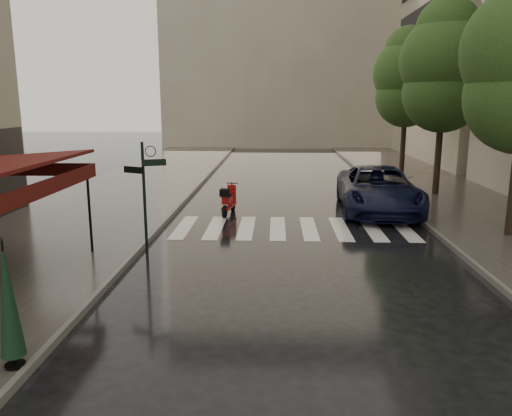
{
  "coord_description": "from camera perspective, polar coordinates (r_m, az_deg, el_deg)",
  "views": [
    {
      "loc": [
        2.37,
        -10.2,
        4.14
      ],
      "look_at": [
        1.86,
        2.65,
        1.4
      ],
      "focal_mm": 35.0,
      "sensor_mm": 36.0,
      "label": 1
    }
  ],
  "objects": [
    {
      "name": "sidewalk_near",
      "position": [
        23.6,
        -14.68,
        1.68
      ],
      "size": [
        6.0,
        60.0,
        0.12
      ],
      "primitive_type": "cube",
      "color": "#38332D",
      "rests_on": "ground"
    },
    {
      "name": "curb_near",
      "position": [
        22.89,
        -7.36,
        1.7
      ],
      "size": [
        0.12,
        60.0,
        0.16
      ],
      "primitive_type": "cube",
      "color": "#595651",
      "rests_on": "ground"
    },
    {
      "name": "crosswalk",
      "position": [
        16.73,
        4.29,
        -2.31
      ],
      "size": [
        7.85,
        3.2,
        0.01
      ],
      "color": "silver",
      "rests_on": "ground"
    },
    {
      "name": "backdrop_building",
      "position": [
        48.56,
        3.18,
        18.94
      ],
      "size": [
        22.0,
        6.0,
        20.0
      ],
      "primitive_type": "cube",
      "color": "gray",
      "rests_on": "ground"
    },
    {
      "name": "tree_mid",
      "position": [
        23.37,
        20.77,
        14.84
      ],
      "size": [
        3.8,
        3.8,
        8.34
      ],
      "color": "black",
      "rests_on": "sidewalk_far"
    },
    {
      "name": "parasol_back",
      "position": [
        8.51,
        -26.47,
        -9.43
      ],
      "size": [
        0.38,
        0.38,
        2.03
      ],
      "color": "black",
      "rests_on": "sidewalk_near"
    },
    {
      "name": "ground",
      "position": [
        11.26,
        -10.17,
        -9.74
      ],
      "size": [
        120.0,
        120.0,
        0.0
      ],
      "primitive_type": "plane",
      "color": "black",
      "rests_on": "ground"
    },
    {
      "name": "parked_car",
      "position": [
        19.71,
        13.8,
        2.09
      ],
      "size": [
        3.19,
        6.31,
        1.71
      ],
      "primitive_type": "imported",
      "rotation": [
        0.0,
        0.0,
        -0.06
      ],
      "color": "black",
      "rests_on": "ground"
    },
    {
      "name": "haussmann_far",
      "position": [
        39.2,
        24.74,
        18.47
      ],
      "size": [
        8.0,
        16.0,
        18.5
      ],
      "primitive_type": "cube",
      "color": "gray",
      "rests_on": "ground"
    },
    {
      "name": "scooter",
      "position": [
        18.62,
        -3.17,
        0.79
      ],
      "size": [
        0.59,
        1.69,
        1.11
      ],
      "rotation": [
        0.0,
        0.0,
        -0.16
      ],
      "color": "black",
      "rests_on": "ground"
    },
    {
      "name": "tree_far",
      "position": [
        30.14,
        16.88,
        14.03
      ],
      "size": [
        3.8,
        3.8,
        8.16
      ],
      "color": "black",
      "rests_on": "sidewalk_far"
    },
    {
      "name": "signpost",
      "position": [
        13.87,
        -12.64,
        2.15
      ],
      "size": [
        1.17,
        0.29,
        3.1
      ],
      "color": "black",
      "rests_on": "ground"
    },
    {
      "name": "sidewalk_far",
      "position": [
        23.91,
        21.49,
        1.36
      ],
      "size": [
        5.5,
        60.0,
        0.12
      ],
      "primitive_type": "cube",
      "color": "#38332D",
      "rests_on": "ground"
    },
    {
      "name": "curb_far",
      "position": [
        23.14,
        14.93,
        1.5
      ],
      "size": [
        0.12,
        60.0,
        0.16
      ],
      "primitive_type": "cube",
      "color": "#595651",
      "rests_on": "ground"
    }
  ]
}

